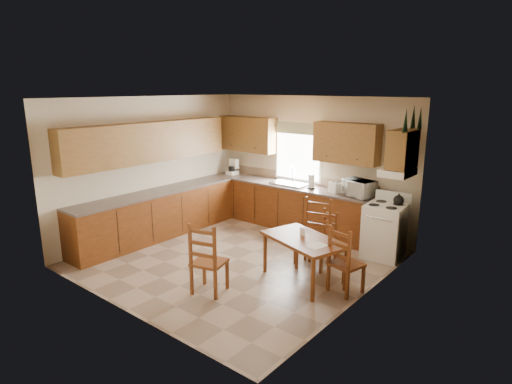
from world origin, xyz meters
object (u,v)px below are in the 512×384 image
Objects in this scene: stove at (384,232)px; dining_table at (303,260)px; microwave at (359,188)px; chair_far_left at (313,235)px; chair_near_right at (347,260)px; chair_far_right at (323,238)px; chair_near_left at (209,258)px.

dining_table is at bearing -113.51° from stove.
microwave reaches higher than chair_far_left.
chair_near_right is (0.67, 0.08, 0.15)m from dining_table.
chair_far_left reaches higher than chair_near_right.
dining_table is 1.44× the size of chair_far_right.
chair_far_right is at bearing -131.71° from stove.
chair_far_right is at bearing 116.40° from dining_table.
stove is 0.88× the size of chair_near_left.
chair_far_right is (-0.02, -1.20, -0.63)m from microwave.
stove is 1.04× the size of chair_far_right.
dining_table is at bearing 20.36° from chair_near_right.
chair_near_left reaches higher than dining_table.
chair_near_left is 2.04m from chair_far_right.
chair_near_left is at bearing -108.49° from dining_table.
chair_near_right is 1.12× the size of chair_far_right.
chair_near_left is 1.06× the size of chair_near_right.
chair_far_left is at bearing -83.17° from chair_far_right.
chair_near_right reaches higher than chair_far_right.
chair_far_left is at bearing 124.73° from dining_table.
chair_near_right is 1.04m from chair_far_right.
stove is at bearing -72.32° from chair_near_right.
microwave reaches higher than chair_far_right.
chair_near_right reaches higher than dining_table.
dining_table is 0.69m from chair_near_right.
chair_near_left is at bearing -88.53° from microwave.
chair_near_left is at bearing 52.76° from chair_near_right.
chair_near_left is 1.82m from chair_far_left.
microwave reaches higher than chair_near_right.
dining_table is at bearing -84.80° from chair_far_left.
chair_far_left is at bearing -128.05° from chair_near_left.
chair_far_right is at bearing -127.05° from chair_near_left.
chair_far_left reaches higher than chair_far_right.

